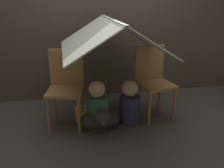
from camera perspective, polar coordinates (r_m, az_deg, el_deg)
name	(u,v)px	position (r m, az deg, el deg)	size (l,w,h in m)	color
ground_plane	(115,127)	(3.09, 0.58, -9.84)	(8.80, 8.80, 0.00)	#47423D
wall_back	(99,15)	(3.81, -3.00, 15.48)	(7.00, 0.05, 2.50)	#4C4238
chair_left	(66,85)	(3.03, -10.52, -0.13)	(0.48, 0.48, 0.92)	olive
chair_right	(153,79)	(3.23, 9.38, 1.18)	(0.47, 0.47, 0.92)	olive
sheet_canopy	(112,35)	(2.88, 0.00, 11.20)	(1.14, 1.33, 0.36)	silver
person_front	(97,107)	(3.00, -3.39, -5.34)	(0.27, 0.27, 0.59)	#38664C
person_second	(130,104)	(3.10, 4.06, -4.61)	(0.25, 0.25, 0.56)	#2D3351
dog	(100,119)	(2.96, -2.72, -8.08)	(0.48, 0.44, 0.35)	#332D28
floor_cushion	(91,113)	(3.33, -4.92, -6.65)	(0.40, 0.32, 0.10)	#E5CC66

